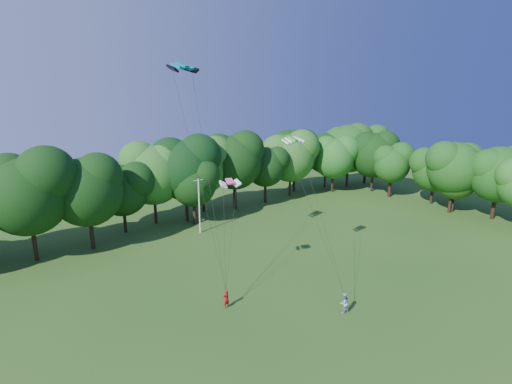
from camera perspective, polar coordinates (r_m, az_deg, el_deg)
utility_pole at (r=52.05m, az=-8.11°, el=-1.87°), size 1.45×0.21×7.24m
kite_flyer_left at (r=35.70m, az=-4.29°, el=-14.94°), size 0.68×0.51×1.71m
kite_flyer_right at (r=35.69m, az=12.46°, el=-15.21°), size 0.97×0.81×1.81m
kite_teal at (r=38.44m, az=-10.50°, el=17.43°), size 3.21×2.13×0.57m
kite_green at (r=38.26m, az=5.28°, el=7.61°), size 2.42×1.33×0.49m
kite_pink at (r=35.49m, az=-3.75°, el=1.53°), size 2.02×1.28×0.44m
tree_back_center at (r=55.94m, az=-10.15°, el=4.07°), size 9.20×9.20×13.38m
tree_back_east at (r=72.73m, az=11.07°, el=5.61°), size 8.03×8.03×11.67m
tree_flank_east at (r=66.71m, az=26.75°, el=2.52°), size 6.81×6.81×9.91m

